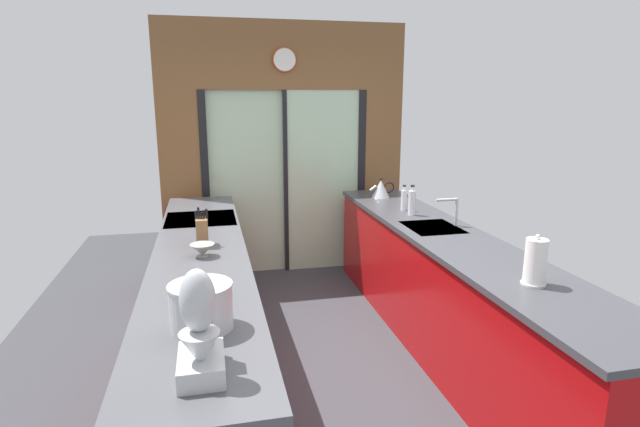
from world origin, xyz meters
name	(u,v)px	position (x,y,z in m)	size (l,w,h in m)	color
ground_plane	(322,343)	(0.00, 0.60, -0.01)	(5.04, 7.60, 0.02)	#38383D
back_wall_unit	(285,135)	(0.00, 2.40, 1.52)	(2.64, 0.12, 2.70)	brown
left_counter_run	(203,325)	(-0.91, 0.13, 0.47)	(0.62, 3.80, 0.92)	#AD0C0F
right_counter_run	(446,292)	(0.91, 0.30, 0.46)	(0.62, 3.80, 0.92)	#AD0C0F
sink_faucet	(453,207)	(1.05, 0.55, 1.07)	(0.19, 0.02, 0.23)	#B7BABC
oven_range	(204,270)	(-0.91, 1.25, 0.46)	(0.60, 0.60, 0.92)	#B7BABC
mixing_bowl_near	(202,294)	(-0.89, -0.58, 0.96)	(0.21, 0.21, 0.08)	teal
mixing_bowl_far	(202,250)	(-0.89, 0.18, 0.97)	(0.16, 0.16, 0.08)	gray
knife_block	(202,231)	(-0.89, 0.44, 1.02)	(0.09, 0.14, 0.27)	brown
stand_mixer	(200,335)	(-0.89, -1.28, 1.08)	(0.17, 0.27, 0.42)	#B7BABC
stock_pot	(201,306)	(-0.89, -0.88, 1.02)	(0.29, 0.29, 0.23)	#B7BABC
kettle	(381,189)	(0.89, 1.79, 1.01)	(0.27, 0.18, 0.21)	#B7BABC
soap_bottle_near	(412,202)	(0.89, 0.97, 1.03)	(0.06, 0.06, 0.27)	silver
soap_bottle_far	(404,200)	(0.89, 1.16, 1.02)	(0.05, 0.05, 0.23)	silver
paper_towel_roll	(535,262)	(0.89, -0.74, 1.05)	(0.13, 0.13, 0.29)	#B7BABC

